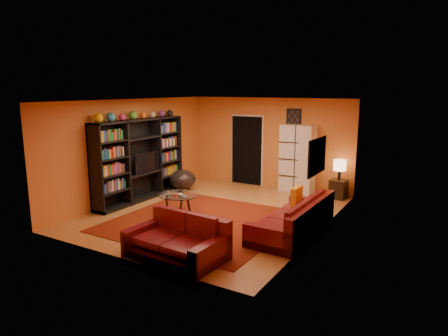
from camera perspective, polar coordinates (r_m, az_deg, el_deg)
The scene contains 20 objects.
floor at distance 9.44m, azimuth -1.30°, elevation -6.36°, with size 6.00×6.00×0.00m, color #9C6430.
ceiling at distance 8.99m, azimuth -1.37°, elevation 9.62°, with size 6.00×6.00×0.00m, color white.
wall_back at distance 11.75m, azimuth 6.42°, elevation 3.61°, with size 6.00×6.00×0.00m, color #CA6E2C.
wall_front at distance 6.82m, azimuth -14.76°, elevation -2.37°, with size 6.00×6.00×0.00m, color #CA6E2C.
wall_left at distance 10.64m, azimuth -12.85°, elevation 2.58°, with size 6.00×6.00×0.00m, color #CA6E2C.
wall_right at distance 8.11m, azimuth 13.84°, elevation -0.16°, with size 6.00×6.00×0.00m, color #CA6E2C.
rug at distance 8.83m, azimuth -3.16°, elevation -7.61°, with size 3.60×3.60×0.01m, color #541509.
doorway at distance 12.06m, azimuth 3.28°, elevation 2.51°, with size 0.95×0.10×2.04m, color black.
wall_art_right at distance 7.78m, azimuth 13.16°, elevation 1.64°, with size 0.03×1.00×0.70m, color black.
wall_art_back at distance 11.37m, azimuth 9.94°, elevation 7.05°, with size 0.42×0.03×0.52m, color black.
entertainment_unit at distance 10.53m, azimuth -11.90°, elevation 1.15°, with size 0.45×3.00×2.10m, color black.
tv at distance 10.58m, azimuth -11.36°, elevation 0.83°, with size 0.12×0.90×0.52m, color black.
sofa at distance 8.15m, azimuth 10.33°, elevation -7.37°, with size 1.02×2.41×0.85m.
loveseat at distance 7.06m, azimuth -6.39°, elevation -10.26°, with size 1.73×1.10×0.85m.
throw_pillow at distance 8.54m, azimuth 10.33°, elevation -4.05°, with size 0.12×0.42×0.42m, color orange.
coffee_table at distance 9.24m, azimuth -6.42°, elevation -4.07°, with size 0.93×0.93×0.47m.
storage_cabinet at distance 11.27m, azimuth 10.43°, elevation 1.31°, with size 0.94×0.42×1.88m, color silver.
bowl_chair at distance 11.35m, azimuth -5.95°, elevation -1.66°, with size 0.75×0.75×0.61m.
side_table at distance 10.97m, azimuth 16.03°, elevation -2.91°, with size 0.40×0.40×0.50m, color black.
table_lamp at distance 10.84m, azimuth 16.21°, elevation 0.31°, with size 0.32×0.32×0.53m.
Camera 1 is at (4.75, -7.63, 2.88)m, focal length 32.00 mm.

